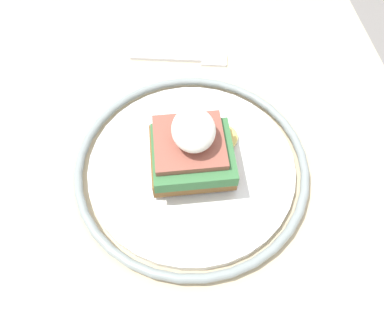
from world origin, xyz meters
The scene contains 5 objects.
ground_plane centered at (0.00, 0.00, 0.00)m, with size 6.00×6.00×0.00m, color gray.
dining_table centered at (0.00, 0.00, 0.63)m, with size 0.88×0.68×0.78m.
plate centered at (0.00, 0.05, 0.79)m, with size 0.27×0.27×0.02m.
sandwich centered at (0.00, 0.05, 0.82)m, with size 0.10×0.10×0.08m.
fork centered at (-0.18, 0.06, 0.78)m, with size 0.04×0.14×0.00m.
Camera 1 is at (0.22, 0.03, 1.16)m, focal length 35.00 mm.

